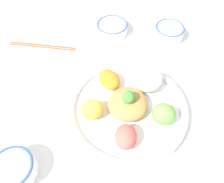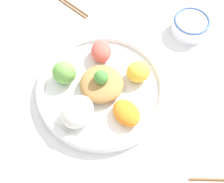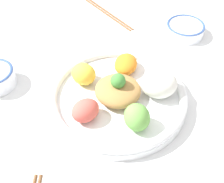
{
  "view_description": "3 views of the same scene",
  "coord_description": "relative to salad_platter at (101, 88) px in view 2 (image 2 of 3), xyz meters",
  "views": [
    {
      "loc": [
        0.06,
        0.31,
        0.53
      ],
      "look_at": [
        0.08,
        -0.02,
        0.07
      ],
      "focal_mm": 35.0,
      "sensor_mm": 36.0,
      "label": 1
    },
    {
      "loc": [
        0.04,
        -0.38,
        0.7
      ],
      "look_at": [
        0.06,
        -0.04,
        0.07
      ],
      "focal_mm": 50.0,
      "sensor_mm": 36.0,
      "label": 2
    },
    {
      "loc": [
        -0.32,
        0.35,
        0.56
      ],
      "look_at": [
        0.06,
        -0.0,
        0.02
      ],
      "focal_mm": 50.0,
      "sensor_mm": 36.0,
      "label": 3
    }
  ],
  "objects": [
    {
      "name": "salad_platter",
      "position": [
        0.0,
        0.0,
        0.0
      ],
      "size": [
        0.33,
        0.33,
        0.09
      ],
      "color": "white",
      "rests_on": "ground_plane"
    },
    {
      "name": "sauce_bowl_red",
      "position": [
        0.26,
        0.18,
        0.0
      ],
      "size": [
        0.1,
        0.1,
        0.05
      ],
      "color": "white",
      "rests_on": "ground_plane"
    },
    {
      "name": "serving_spoon_main",
      "position": [
        -0.23,
        -0.17,
        -0.02
      ],
      "size": [
        0.08,
        0.12,
        0.01
      ],
      "rotation": [
        0.0,
        0.0,
        2.03
      ],
      "color": "white",
      "rests_on": "ground_plane"
    },
    {
      "name": "ground_plane",
      "position": [
        -0.03,
        0.0,
        -0.03
      ],
      "size": [
        2.4,
        2.4,
        0.0
      ],
      "primitive_type": "plane",
      "color": "white"
    }
  ]
}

